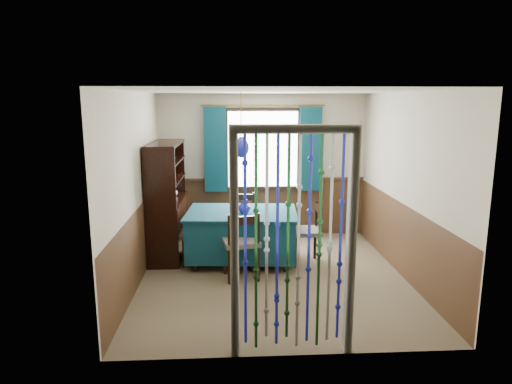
{
  "coord_description": "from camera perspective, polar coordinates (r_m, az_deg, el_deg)",
  "views": [
    {
      "loc": [
        -0.57,
        -5.92,
        2.39
      ],
      "look_at": [
        -0.2,
        0.45,
        1.1
      ],
      "focal_mm": 32.0,
      "sensor_mm": 36.0,
      "label": 1
    }
  ],
  "objects": [
    {
      "name": "doorway",
      "position": [
        4.24,
        4.65,
        -7.0
      ],
      "size": [
        1.16,
        0.12,
        2.18
      ],
      "primitive_type": null,
      "color": "silver",
      "rests_on": "ground"
    },
    {
      "name": "dining_table",
      "position": [
        6.81,
        -1.8,
        -5.14
      ],
      "size": [
        1.69,
        1.24,
        0.77
      ],
      "rotation": [
        0.0,
        0.0,
        -0.08
      ],
      "color": "#0E3C4C",
      "rests_on": "floor"
    },
    {
      "name": "wainscot_back",
      "position": [
        8.15,
        0.81,
        -1.97
      ],
      "size": [
        3.6,
        0.0,
        3.6
      ],
      "primitive_type": "plane",
      "rotation": [
        1.57,
        0.0,
        0.0
      ],
      "color": "#492F1B",
      "rests_on": "ground"
    },
    {
      "name": "wainscot_right",
      "position": [
        6.65,
        17.7,
        -5.63
      ],
      "size": [
        0.0,
        4.0,
        4.0
      ],
      "primitive_type": "plane",
      "rotation": [
        1.57,
        0.0,
        -1.57
      ],
      "color": "#492F1B",
      "rests_on": "ground"
    },
    {
      "name": "pendant_lamp",
      "position": [
        6.56,
        -1.87,
        5.59
      ],
      "size": [
        0.23,
        0.23,
        0.92
      ],
      "color": "olive",
      "rests_on": "ceiling"
    },
    {
      "name": "wainscot_left",
      "position": [
        6.33,
        -14.27,
        -6.28
      ],
      "size": [
        0.0,
        4.0,
        4.0
      ],
      "primitive_type": "plane",
      "rotation": [
        1.57,
        0.0,
        1.57
      ],
      "color": "#492F1B",
      "rests_on": "ground"
    },
    {
      "name": "ceiling",
      "position": [
        5.95,
        2.27,
        12.49
      ],
      "size": [
        4.0,
        4.0,
        0.0
      ],
      "primitive_type": "plane",
      "rotation": [
        3.14,
        0.0,
        0.0
      ],
      "color": "silver",
      "rests_on": "ground"
    },
    {
      "name": "window",
      "position": [
        7.94,
        0.85,
        5.36
      ],
      "size": [
        1.32,
        0.12,
        1.42
      ],
      "primitive_type": "cube",
      "color": "black",
      "rests_on": "wall_back"
    },
    {
      "name": "vase_sideboard",
      "position": [
        7.4,
        -10.34,
        0.14
      ],
      "size": [
        0.2,
        0.2,
        0.17
      ],
      "primitive_type": "imported",
      "rotation": [
        0.0,
        0.0,
        0.32
      ],
      "color": "beige",
      "rests_on": "sideboard"
    },
    {
      "name": "chair_right",
      "position": [
        6.8,
        6.49,
        -4.94
      ],
      "size": [
        0.44,
        0.46,
        0.9
      ],
      "rotation": [
        0.0,
        0.0,
        1.55
      ],
      "color": "black",
      "rests_on": "floor"
    },
    {
      "name": "wall_left",
      "position": [
        6.16,
        -14.75,
        0.39
      ],
      "size": [
        0.0,
        4.0,
        4.0
      ],
      "primitive_type": "plane",
      "rotation": [
        1.57,
        0.0,
        1.57
      ],
      "color": "beige",
      "rests_on": "ground"
    },
    {
      "name": "vase_table",
      "position": [
        6.63,
        -1.51,
        -1.87
      ],
      "size": [
        0.2,
        0.2,
        0.18
      ],
      "primitive_type": "imported",
      "rotation": [
        0.0,
        0.0,
        -0.23
      ],
      "color": "#161F9E",
      "rests_on": "dining_table"
    },
    {
      "name": "wall_front",
      "position": [
        4.13,
        4.81,
        -4.63
      ],
      "size": [
        3.6,
        0.0,
        3.6
      ],
      "primitive_type": "plane",
      "rotation": [
        -1.57,
        0.0,
        0.0
      ],
      "color": "beige",
      "rests_on": "ground"
    },
    {
      "name": "chair_near",
      "position": [
        6.16,
        -1.83,
        -6.41
      ],
      "size": [
        0.54,
        0.52,
        0.95
      ],
      "rotation": [
        0.0,
        0.0,
        0.18
      ],
      "color": "black",
      "rests_on": "floor"
    },
    {
      "name": "floor",
      "position": [
        6.41,
        2.09,
        -10.45
      ],
      "size": [
        4.0,
        4.0,
        0.0
      ],
      "primitive_type": "plane",
      "color": "brown",
      "rests_on": "ground"
    },
    {
      "name": "wall_back",
      "position": [
        8.03,
        0.82,
        3.27
      ],
      "size": [
        3.6,
        0.0,
        3.6
      ],
      "primitive_type": "plane",
      "rotation": [
        1.57,
        0.0,
        0.0
      ],
      "color": "beige",
      "rests_on": "ground"
    },
    {
      "name": "wall_right",
      "position": [
        6.48,
        18.23,
        0.73
      ],
      "size": [
        0.0,
        4.0,
        4.0
      ],
      "primitive_type": "plane",
      "rotation": [
        1.57,
        0.0,
        -1.57
      ],
      "color": "beige",
      "rests_on": "ground"
    },
    {
      "name": "chair_left",
      "position": [
        6.89,
        -9.88,
        -5.19
      ],
      "size": [
        0.5,
        0.51,
        0.82
      ],
      "rotation": [
        0.0,
        0.0,
        -1.92
      ],
      "color": "black",
      "rests_on": "floor"
    },
    {
      "name": "wainscot_front",
      "position": [
        4.41,
        4.62,
        -13.99
      ],
      "size": [
        3.6,
        0.0,
        3.6
      ],
      "primitive_type": "plane",
      "rotation": [
        -1.57,
        0.0,
        0.0
      ],
      "color": "#492F1B",
      "rests_on": "ground"
    },
    {
      "name": "sideboard",
      "position": [
        7.22,
        -10.98,
        -3.06
      ],
      "size": [
        0.49,
        1.35,
        1.76
      ],
      "rotation": [
        0.0,
        0.0,
        -0.02
      ],
      "color": "black",
      "rests_on": "floor"
    },
    {
      "name": "bowl_shelf",
      "position": [
        6.83,
        -10.96,
        1.43
      ],
      "size": [
        0.24,
        0.24,
        0.05
      ],
      "primitive_type": "imported",
      "rotation": [
        0.0,
        0.0,
        0.19
      ],
      "color": "beige",
      "rests_on": "sideboard"
    },
    {
      "name": "chair_far",
      "position": [
        7.49,
        -1.79,
        -3.39
      ],
      "size": [
        0.51,
        0.49,
        0.89
      ],
      "rotation": [
        0.0,
        0.0,
        2.95
      ],
      "color": "black",
      "rests_on": "floor"
    }
  ]
}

